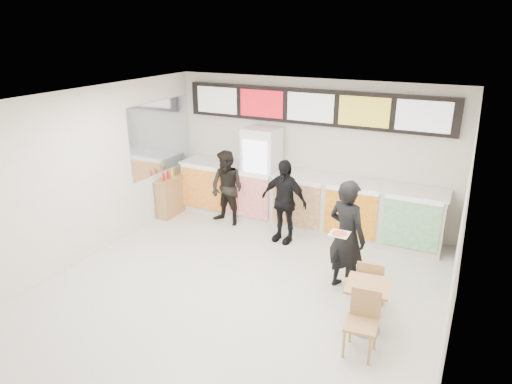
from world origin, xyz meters
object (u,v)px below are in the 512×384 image
Objects in this scene: drinks_fridge at (262,175)px; customer_main at (347,236)px; service_counter at (302,201)px; customer_mid at (284,201)px; condiment_ledge at (171,196)px; customer_left at (227,188)px; cafe_table at (367,299)px.

drinks_fridge is 1.10× the size of customer_main.
customer_main reaches higher than service_counter.
customer_main is at bearing -29.72° from customer_mid.
service_counter is 2.46m from customer_main.
condiment_ledge is at bearing 6.92° from customer_main.
customer_main reaches higher than condiment_ledge.
customer_main is 3.24m from customer_left.
customer_main is at bearing -16.84° from condiment_ledge.
customer_mid is at bearing -43.37° from drinks_fridge.
service_counter is at bearing 13.32° from condiment_ledge.
customer_left is 0.96× the size of customer_mid.
customer_main reaches higher than customer_mid.
service_counter is 3.39× the size of customer_mid.
drinks_fridge is 0.80m from customer_left.
customer_left is at bearing 5.27° from condiment_ledge.
cafe_table is 1.46× the size of condiment_ledge.
condiment_ledge is (-4.83, 2.20, -0.06)m from cafe_table.
customer_main is at bearing -53.56° from service_counter.
customer_main is 1.24× the size of cafe_table.
service_counter reaches higher than cafe_table.
customer_left is at bearing -133.31° from drinks_fridge.
service_counter is at bearing -0.99° from drinks_fridge.
customer_left is (-2.91, 1.42, -0.12)m from customer_main.
drinks_fridge is (-0.93, 0.02, 0.43)m from service_counter.
condiment_ledge is (-4.27, 1.29, -0.48)m from customer_main.
service_counter is 3.05× the size of customer_main.
customer_left reaches higher than cafe_table.
cafe_table is at bearing -37.08° from customer_mid.
drinks_fridge is 2.08m from condiment_ledge.
drinks_fridge is 1.35× the size of cafe_table.
condiment_ledge is at bearing -163.77° from customer_left.
customer_left is 1.39m from customer_mid.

